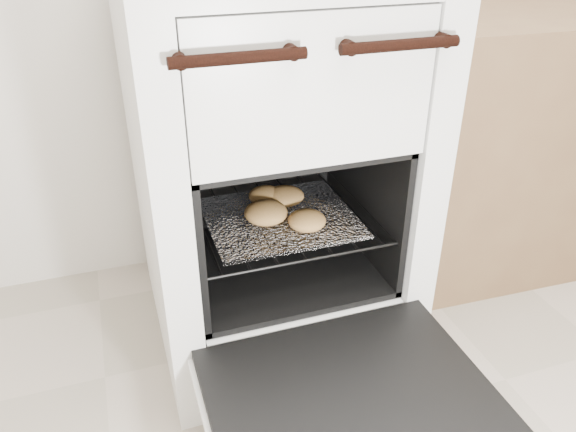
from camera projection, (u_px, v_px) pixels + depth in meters
name	position (u px, v px, depth m)	size (l,w,h in m)	color
stove	(269.00, 170.00, 1.46)	(0.65, 0.73, 1.00)	silver
oven_door	(349.00, 398.00, 1.14)	(0.59, 0.46, 0.04)	black
oven_rack	(277.00, 216.00, 1.45)	(0.48, 0.46, 0.01)	black
foil_sheet	(280.00, 218.00, 1.43)	(0.37, 0.33, 0.01)	white
baked_rolls	(279.00, 206.00, 1.43)	(0.21, 0.26, 0.05)	#B37C47
counter	(498.00, 143.00, 1.84)	(0.82, 0.55, 0.82)	brown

